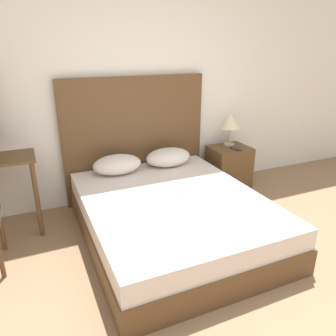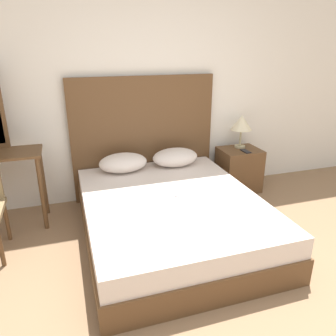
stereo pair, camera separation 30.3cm
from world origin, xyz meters
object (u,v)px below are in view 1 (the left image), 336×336
(nightstand, at_px, (228,167))
(table_lamp, at_px, (230,122))
(phone_on_bed, at_px, (183,194))
(phone_on_nightstand, at_px, (236,149))
(bed, at_px, (172,217))

(nightstand, relative_size, table_lamp, 1.32)
(phone_on_bed, bearing_deg, nightstand, 36.59)
(phone_on_nightstand, bearing_deg, phone_on_bed, -147.58)
(nightstand, height_order, table_lamp, table_lamp)
(phone_on_bed, bearing_deg, table_lamp, 38.39)
(bed, relative_size, nightstand, 3.72)
(phone_on_bed, xyz_separation_m, table_lamp, (1.08, 0.85, 0.42))
(bed, distance_m, nightstand, 1.39)
(phone_on_bed, height_order, table_lamp, table_lamp)
(table_lamp, distance_m, phone_on_nightstand, 0.35)
(nightstand, height_order, phone_on_nightstand, phone_on_nightstand)
(bed, distance_m, phone_on_bed, 0.24)
(table_lamp, bearing_deg, phone_on_bed, -141.61)
(nightstand, xyz_separation_m, phone_on_nightstand, (0.02, -0.10, 0.27))
(phone_on_bed, relative_size, nightstand, 0.30)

